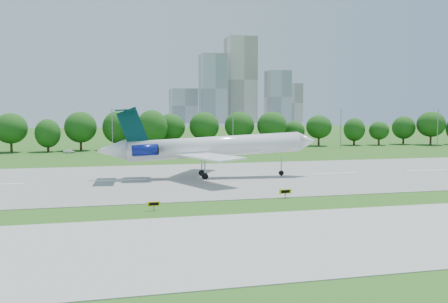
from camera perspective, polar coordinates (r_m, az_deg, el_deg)
ground at (r=66.33m, az=6.62°, el=-5.72°), size 600.00×600.00×0.00m
runway at (r=89.89m, az=1.05°, el=-2.91°), size 400.00×45.00×0.08m
taxiway at (r=50.23m, az=13.88°, el=-9.18°), size 400.00×23.00×0.08m
tree_line at (r=154.92m, az=-5.30°, el=2.56°), size 288.40×8.40×10.40m
light_poles at (r=144.67m, az=-5.70°, el=2.47°), size 175.90×0.25×12.19m
skyline at (r=468.54m, az=1.46°, el=6.99°), size 127.00×52.00×80.00m
airliner at (r=88.25m, az=-2.32°, el=0.59°), size 39.20×28.45×12.59m
taxi_sign_left at (r=60.60m, az=-8.02°, el=-5.96°), size 1.56×0.32×1.09m
taxi_sign_centre at (r=68.84m, az=7.03°, el=-4.57°), size 1.77×0.46×1.24m
service_vehicle_a at (r=145.00m, az=-11.88°, el=0.11°), size 3.64×2.50×1.14m
service_vehicle_b at (r=146.36m, az=-17.30°, el=0.03°), size 3.38×2.17×1.07m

